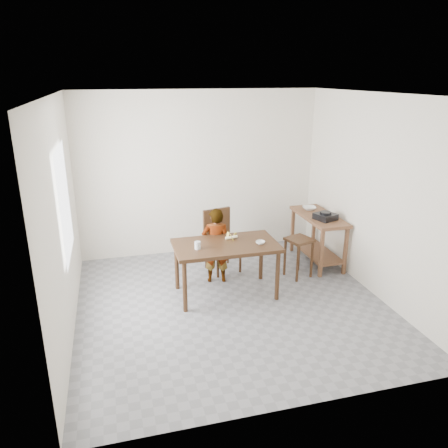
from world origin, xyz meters
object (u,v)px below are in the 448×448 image
object	(u,v)px
dining_chair	(223,242)
stool	(298,257)
dining_table	(226,269)
child	(216,246)
prep_counter	(317,239)

from	to	relation	value
dining_chair	stool	size ratio (longest dim) A/B	1.56
dining_table	child	distance (m)	0.47
child	dining_chair	world-z (taller)	child
dining_chair	prep_counter	bearing A→B (deg)	-16.78
prep_counter	child	xyz separation A→B (m)	(-1.76, -0.27, 0.16)
prep_counter	stool	xyz separation A→B (m)	(-0.51, -0.42, -0.10)
dining_chair	stool	world-z (taller)	dining_chair
dining_table	dining_chair	world-z (taller)	dining_chair
prep_counter	dining_chair	xyz separation A→B (m)	(-1.56, 0.08, 0.08)
stool	dining_table	bearing A→B (deg)	-166.94
child	stool	distance (m)	1.28
prep_counter	child	world-z (taller)	child
prep_counter	dining_chair	bearing A→B (deg)	177.24
stool	child	bearing A→B (deg)	173.02
prep_counter	child	size ratio (longest dim) A/B	1.07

